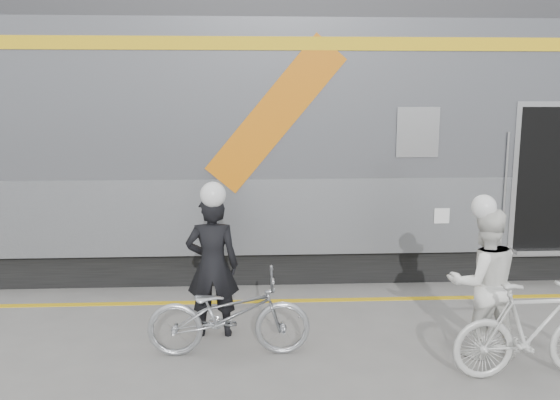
{
  "coord_description": "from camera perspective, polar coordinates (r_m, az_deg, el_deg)",
  "views": [
    {
      "loc": [
        -1.03,
        -5.52,
        2.79
      ],
      "look_at": [
        -0.66,
        1.6,
        1.5
      ],
      "focal_mm": 38.0,
      "sensor_mm": 36.0,
      "label": 1
    }
  ],
  "objects": [
    {
      "name": "ground",
      "position": [
        6.27,
        7.06,
        -16.25
      ],
      "size": [
        90.0,
        90.0,
        0.0
      ],
      "primitive_type": "plane",
      "color": "slate",
      "rests_on": "ground"
    },
    {
      "name": "train",
      "position": [
        9.98,
        9.61,
        5.88
      ],
      "size": [
        24.0,
        3.17,
        4.1
      ],
      "color": "black",
      "rests_on": "ground"
    },
    {
      "name": "safety_strip",
      "position": [
        8.22,
        4.42,
        -9.58
      ],
      "size": [
        24.0,
        0.12,
        0.01
      ],
      "primitive_type": "cube",
      "color": "gold",
      "rests_on": "ground"
    },
    {
      "name": "man",
      "position": [
        6.89,
        -6.52,
        -6.33
      ],
      "size": [
        0.61,
        0.4,
        1.66
      ],
      "primitive_type": "imported",
      "rotation": [
        0.0,
        0.0,
        3.14
      ],
      "color": "black",
      "rests_on": "ground"
    },
    {
      "name": "bicycle_left",
      "position": [
        6.48,
        -4.94,
        -10.87
      ],
      "size": [
        1.74,
        0.61,
        0.91
      ],
      "primitive_type": "imported",
      "rotation": [
        0.0,
        0.0,
        1.57
      ],
      "color": "#A2A5AA",
      "rests_on": "ground"
    },
    {
      "name": "woman",
      "position": [
        6.71,
        18.97,
        -7.53
      ],
      "size": [
        0.81,
        0.64,
        1.61
      ],
      "primitive_type": "imported",
      "rotation": [
        0.0,
        0.0,
        3.19
      ],
      "color": "white",
      "rests_on": "ground"
    },
    {
      "name": "bicycle_right",
      "position": [
        6.47,
        23.17,
        -11.47
      ],
      "size": [
        1.64,
        0.53,
        0.97
      ],
      "primitive_type": "imported",
      "rotation": [
        0.0,
        0.0,
        1.62
      ],
      "color": "beige",
      "rests_on": "ground"
    },
    {
      "name": "helmet_man",
      "position": [
        6.68,
        -6.69,
        1.71
      ],
      "size": [
        0.29,
        0.29,
        0.29
      ],
      "primitive_type": "sphere",
      "color": "white",
      "rests_on": "man"
    },
    {
      "name": "helmet_woman",
      "position": [
        6.5,
        19.45,
        0.33
      ],
      "size": [
        0.26,
        0.26,
        0.26
      ],
      "primitive_type": "sphere",
      "color": "white",
      "rests_on": "woman"
    }
  ]
}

